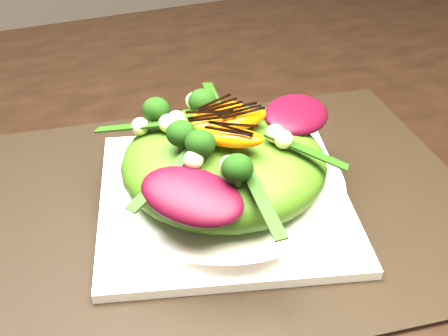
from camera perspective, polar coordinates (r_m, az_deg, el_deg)
name	(u,v)px	position (r m, az deg, el deg)	size (l,w,h in m)	color
dining_table	(361,124)	(0.79, 12.90, 4.09)	(1.60, 0.90, 0.75)	black
placemat	(224,204)	(0.60, 0.00, -3.44)	(0.50, 0.38, 0.00)	black
plate_base	(224,199)	(0.59, 0.00, -2.94)	(0.24, 0.24, 0.01)	white
salad_bowl	(224,188)	(0.58, 0.00, -1.90)	(0.23, 0.23, 0.02)	white
lettuce_mound	(224,163)	(0.57, 0.00, 0.51)	(0.20, 0.20, 0.07)	#406B13
radicchio_leaf	(297,114)	(0.60, 6.96, 5.09)	(0.09, 0.06, 0.02)	#3C0615
orange_segment	(196,122)	(0.55, -2.72, 4.37)	(0.06, 0.02, 0.02)	#F56404
broccoli_floret	(158,111)	(0.57, -6.29, 5.43)	(0.04, 0.04, 0.04)	black
macadamia_nut	(281,140)	(0.54, 5.41, 2.72)	(0.02, 0.02, 0.02)	beige
balsamic_drizzle	(195,114)	(0.55, -2.74, 5.15)	(0.04, 0.00, 0.00)	black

